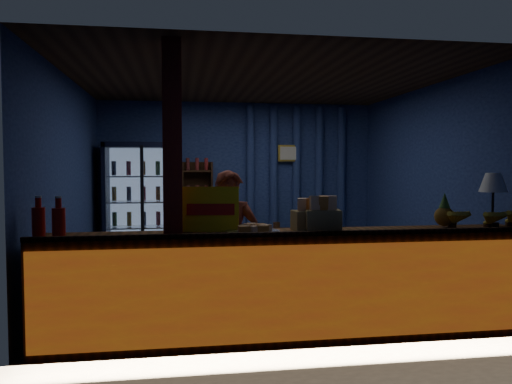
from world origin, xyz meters
TOP-DOWN VIEW (x-y plane):
  - ground at (0.00, 0.00)m, footprint 4.60×4.60m
  - room_walls at (0.00, 0.00)m, footprint 4.60×4.60m
  - counter at (0.00, -1.91)m, footprint 4.40×0.57m
  - support_post at (-1.05, -1.90)m, footprint 0.16×0.16m
  - beverage_cooler at (-1.55, 1.92)m, footprint 1.20×0.62m
  - bottle_shelf at (-0.70, 2.06)m, footprint 0.50×0.28m
  - curtain_folds at (1.00, 2.14)m, footprint 1.74×0.14m
  - framed_picture at (0.85, 2.10)m, footprint 0.36×0.04m
  - shopkeeper at (-0.51, -1.42)m, footprint 0.56×0.39m
  - green_chair at (1.09, 1.32)m, footprint 0.86×0.86m
  - side_table at (0.51, 1.45)m, footprint 0.65×0.51m
  - yellow_sign at (-0.72, -1.78)m, footprint 0.51×0.17m
  - soda_bottles at (-2.05, -1.94)m, footprint 0.28×0.19m
  - snack_box_left at (0.26, -1.95)m, footprint 0.34×0.30m
  - snack_box_centre at (0.16, -1.84)m, footprint 0.29×0.24m
  - pastry_tray at (-0.37, -1.96)m, footprint 0.47×0.47m
  - banana_bunches at (1.87, -1.90)m, footprint 0.86×0.32m
  - table_lamp at (2.01, -1.79)m, footprint 0.26×0.26m
  - pineapple at (1.50, -1.79)m, footprint 0.19×0.19m

SIDE VIEW (x-z plane):
  - ground at x=0.00m, z-range 0.00..0.00m
  - side_table at x=0.51m, z-range -0.05..0.60m
  - green_chair at x=1.09m, z-range 0.00..0.56m
  - counter at x=0.00m, z-range -0.02..0.97m
  - shopkeeper at x=-0.51m, z-range 0.00..1.49m
  - bottle_shelf at x=-0.70m, z-range -0.01..1.59m
  - beverage_cooler at x=-1.55m, z-range -0.02..1.88m
  - pastry_tray at x=-0.37m, z-range 0.94..1.01m
  - banana_bunches at x=1.87m, z-range 0.95..1.14m
  - snack_box_centre at x=0.16m, z-range 0.91..1.20m
  - snack_box_left at x=0.26m, z-range 0.90..1.23m
  - pineapple at x=1.50m, z-range 0.92..1.24m
  - soda_bottles at x=-2.05m, z-range 0.92..1.26m
  - yellow_sign at x=-0.72m, z-range 0.95..1.35m
  - support_post at x=-1.05m, z-range 0.00..2.60m
  - curtain_folds at x=1.00m, z-range 0.05..2.55m
  - table_lamp at x=2.01m, z-range 1.10..1.61m
  - room_walls at x=0.00m, z-range -0.73..3.87m
  - framed_picture at x=0.85m, z-range 1.61..1.89m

